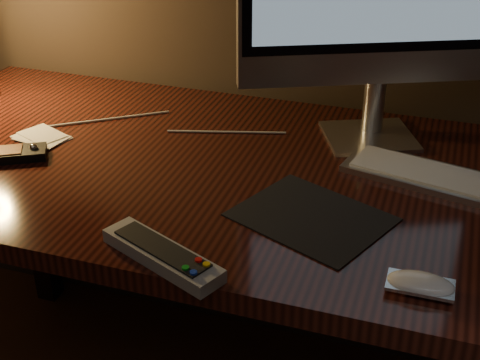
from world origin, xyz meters
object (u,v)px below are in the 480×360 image
(mouse, at_px, (420,286))
(tv_remote, at_px, (162,254))
(desk, at_px, (248,206))
(media_remote, at_px, (7,154))
(keyboard, at_px, (460,183))

(mouse, xyz_separation_m, tv_remote, (-0.39, -0.05, 0.00))
(desk, xyz_separation_m, mouse, (0.38, -0.35, 0.14))
(desk, distance_m, media_remote, 0.51)
(tv_remote, bearing_deg, media_remote, 177.00)
(keyboard, relative_size, media_remote, 2.69)
(tv_remote, bearing_deg, mouse, 31.28)
(keyboard, xyz_separation_m, tv_remote, (-0.43, -0.40, 0.00))
(mouse, xyz_separation_m, media_remote, (-0.83, 0.17, 0.00))
(mouse, distance_m, tv_remote, 0.39)
(desk, bearing_deg, mouse, -43.12)
(media_remote, xyz_separation_m, tv_remote, (0.45, -0.22, 0.00))
(keyboard, bearing_deg, media_remote, -156.10)
(keyboard, distance_m, tv_remote, 0.59)
(desk, bearing_deg, keyboard, -1.38)
(keyboard, relative_size, mouse, 4.47)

